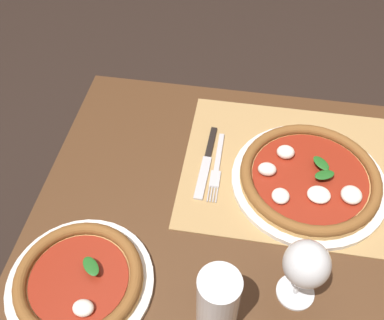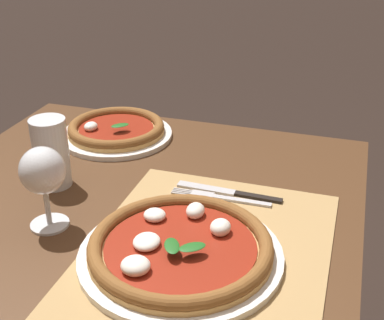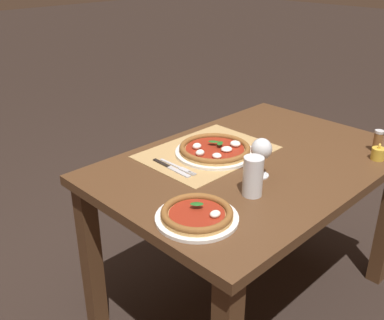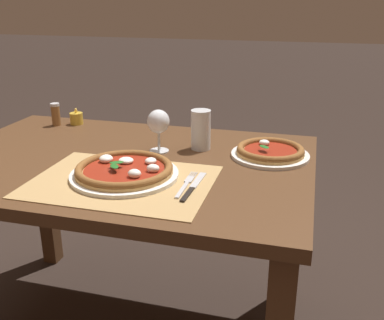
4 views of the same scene
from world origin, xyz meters
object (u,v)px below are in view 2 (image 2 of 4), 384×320
pint_glass (51,154)px  knife (229,192)px  fork (220,198)px  wine_glass (43,174)px  pizza_far (116,130)px  pizza_near (180,248)px

pint_glass → knife: (0.07, -0.35, -0.06)m
fork → knife: (0.03, -0.01, 0.00)m
wine_glass → pizza_far: bearing=7.1°
pizza_near → wine_glass: wine_glass is taller
pizza_near → wine_glass: 0.27m
pizza_far → wine_glass: size_ratio=1.75×
knife → pizza_far: bearing=60.4°
wine_glass → pizza_near: bearing=-95.2°
knife → pint_glass: bearing=100.8°
fork → pizza_near: bearing=176.1°
pizza_near → knife: 0.23m
pint_glass → pizza_near: bearing=-116.1°
fork → wine_glass: bearing=123.5°
pizza_near → pizza_far: pizza_near is taller
pizza_near → knife: bearing=-6.2°
wine_glass → knife: 0.36m
pizza_far → wine_glass: 0.41m
knife → wine_glass: bearing=125.9°
pint_glass → knife: bearing=-79.2°
wine_glass → pint_glass: wine_glass is taller
pizza_near → pint_glass: size_ratio=2.32×
pizza_far → knife: pizza_far is taller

